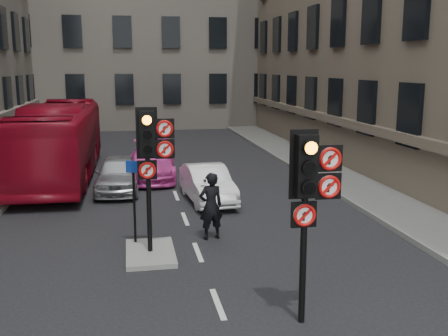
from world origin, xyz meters
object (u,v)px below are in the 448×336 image
object	(u,v)px
bus_red	(59,141)
motorcycle	(206,196)
car_pink	(152,162)
motorcyclist	(211,206)
car_white	(207,183)
info_sign	(134,190)
signal_far	(151,149)
signal_near	(310,186)
car_silver	(118,174)

from	to	relation	value
bus_red	motorcycle	world-z (taller)	bus_red
car_pink	motorcyclist	xyz separation A→B (m)	(1.21, -8.26, 0.23)
car_white	info_sign	bearing A→B (deg)	-125.36
motorcyclist	info_sign	distance (m)	2.15
bus_red	motorcycle	distance (m)	8.17
signal_far	bus_red	world-z (taller)	signal_far
bus_red	motorcycle	xyz separation A→B (m)	(5.30, -6.13, -1.08)
info_sign	motorcyclist	bearing A→B (deg)	26.06
car_pink	signal_far	bearing A→B (deg)	-88.96
signal_near	motorcycle	xyz separation A→B (m)	(-0.68, 7.89, -2.10)
signal_near	bus_red	xyz separation A→B (m)	(-5.99, 14.02, -1.01)
signal_near	car_silver	world-z (taller)	signal_near
bus_red	motorcycle	size ratio (longest dim) A/B	6.96
car_white	motorcyclist	world-z (taller)	motorcyclist
signal_near	motorcycle	distance (m)	8.19
info_sign	bus_red	bearing A→B (deg)	126.22
signal_far	info_sign	bearing A→B (deg)	120.56
car_silver	motorcycle	xyz separation A→B (m)	(2.88, -3.20, -0.18)
signal_far	car_white	size ratio (longest dim) A/B	0.94
signal_near	bus_red	bearing A→B (deg)	113.13
signal_near	info_sign	world-z (taller)	signal_near
car_silver	car_pink	world-z (taller)	car_pink
car_white	motorcyclist	size ratio (longest dim) A/B	2.05
car_silver	car_white	distance (m)	3.70
signal_far	motorcycle	bearing A→B (deg)	63.77
car_white	motorcycle	xyz separation A→B (m)	(-0.21, -1.18, -0.14)
signal_near	bus_red	distance (m)	15.27
signal_near	car_silver	distance (m)	11.81
car_pink	motorcycle	size ratio (longest dim) A/B	2.97
car_white	bus_red	size ratio (longest dim) A/B	0.34
car_pink	motorcycle	xyz separation A→B (m)	(1.52, -5.38, -0.21)
signal_far	car_pink	world-z (taller)	signal_far
signal_near	signal_far	xyz separation A→B (m)	(-2.60, 4.00, 0.12)
signal_near	signal_far	size ratio (longest dim) A/B	1.00
motorcyclist	info_sign	bearing A→B (deg)	-5.15
signal_near	motorcycle	bearing A→B (deg)	94.95
car_white	motorcycle	distance (m)	1.20
motorcycle	car_silver	bearing A→B (deg)	131.88
car_white	bus_red	distance (m)	7.47
bus_red	signal_far	bearing A→B (deg)	-70.59
info_sign	motorcycle	bearing A→B (deg)	71.84
signal_near	motorcyclist	xyz separation A→B (m)	(-0.99, 5.01, -1.66)
car_white	motorcyclist	bearing A→B (deg)	-101.97
car_white	motorcycle	bearing A→B (deg)	-104.98
signal_near	car_silver	bearing A→B (deg)	107.82
signal_far	info_sign	xyz separation A→B (m)	(-0.44, 0.74, -1.18)
car_silver	motorcyclist	size ratio (longest dim) A/B	2.12
car_pink	motorcycle	world-z (taller)	car_pink
motorcyclist	car_pink	bearing A→B (deg)	-94.26
bus_red	info_sign	bearing A→B (deg)	-71.63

